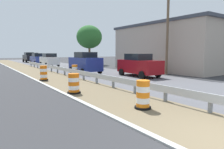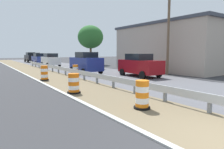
% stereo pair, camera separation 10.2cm
% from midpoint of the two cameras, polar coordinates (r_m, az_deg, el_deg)
% --- Properties ---
extents(guardrail_median, '(0.18, 55.13, 0.71)m').
position_cam_midpoint_polar(guardrail_median, '(8.96, 15.30, -4.32)').
color(guardrail_median, '#ADB2B7').
rests_on(guardrail_median, ground).
extents(traffic_barrel_nearest, '(0.64, 0.64, 1.10)m').
position_cam_midpoint_polar(traffic_barrel_nearest, '(7.64, 9.13, -6.17)').
color(traffic_barrel_nearest, orange).
rests_on(traffic_barrel_nearest, ground).
extents(traffic_barrel_close, '(0.72, 0.72, 1.05)m').
position_cam_midpoint_polar(traffic_barrel_close, '(10.55, -10.80, -2.82)').
color(traffic_barrel_close, orange).
rests_on(traffic_barrel_close, ground).
extents(traffic_barrel_mid, '(0.66, 0.66, 1.14)m').
position_cam_midpoint_polar(traffic_barrel_mid, '(15.97, -18.93, 0.24)').
color(traffic_barrel_mid, orange).
rests_on(traffic_barrel_mid, ground).
extents(traffic_barrel_far, '(0.67, 0.67, 0.98)m').
position_cam_midpoint_polar(traffic_barrel_far, '(18.87, -10.41, 1.16)').
color(traffic_barrel_far, orange).
rests_on(traffic_barrel_far, ground).
extents(car_lead_near_lane, '(2.13, 4.43, 1.97)m').
position_cam_midpoint_polar(car_lead_near_lane, '(38.08, -20.27, 4.35)').
color(car_lead_near_lane, navy).
rests_on(car_lead_near_lane, ground).
extents(car_trailing_near_lane, '(2.20, 4.55, 2.02)m').
position_cam_midpoint_polar(car_trailing_near_lane, '(55.35, -21.26, 4.88)').
color(car_trailing_near_lane, silver).
rests_on(car_trailing_near_lane, ground).
extents(car_lead_far_lane, '(2.04, 4.10, 2.14)m').
position_cam_midpoint_polar(car_lead_far_lane, '(45.86, -22.59, 4.64)').
color(car_lead_far_lane, black).
rests_on(car_lead_far_lane, ground).
extents(car_mid_far_lane, '(2.27, 4.46, 1.99)m').
position_cam_midpoint_polar(car_mid_far_lane, '(26.62, -6.68, 3.96)').
color(car_mid_far_lane, navy).
rests_on(car_mid_far_lane, ground).
extents(car_trailing_far_lane, '(2.11, 4.33, 2.18)m').
position_cam_midpoint_polar(car_trailing_far_lane, '(20.36, -7.48, 3.43)').
color(car_trailing_far_lane, navy).
rests_on(car_trailing_far_lane, ground).
extents(car_distant_a, '(2.17, 4.42, 2.03)m').
position_cam_midpoint_polar(car_distant_a, '(17.74, 8.23, 2.73)').
color(car_distant_a, maroon).
rests_on(car_distant_a, ground).
extents(car_distant_b, '(2.06, 4.72, 1.99)m').
position_cam_midpoint_polar(car_distant_b, '(31.69, -17.37, 4.11)').
color(car_distant_b, silver).
rests_on(car_distant_b, ground).
extents(roadside_shop_near, '(6.70, 13.38, 5.47)m').
position_cam_midpoint_polar(roadside_shop_near, '(24.56, 16.57, 7.60)').
color(roadside_shop_near, '#AD9E8E').
rests_on(roadside_shop_near, ground).
extents(utility_pole_near, '(0.24, 1.80, 8.21)m').
position_cam_midpoint_polar(utility_pole_near, '(19.76, 16.25, 12.36)').
color(utility_pole_near, brown).
rests_on(utility_pole_near, ground).
extents(tree_roadside, '(4.35, 4.35, 6.72)m').
position_cam_midpoint_polar(tree_roadside, '(34.28, -6.19, 10.79)').
color(tree_roadside, brown).
rests_on(tree_roadside, ground).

